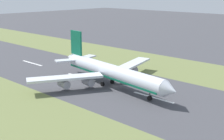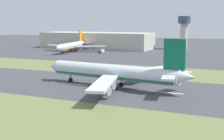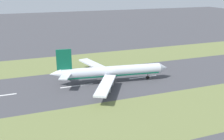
% 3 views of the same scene
% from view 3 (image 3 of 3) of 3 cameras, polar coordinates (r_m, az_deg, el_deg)
% --- Properties ---
extents(ground_plane, '(800.00, 800.00, 0.00)m').
position_cam_3_polar(ground_plane, '(149.10, 0.14, -2.43)').
color(ground_plane, '#424247').
extents(grass_median_west, '(40.00, 600.00, 0.01)m').
position_cam_3_polar(grass_median_west, '(189.80, -4.60, 2.08)').
color(grass_median_west, olive).
rests_on(grass_median_west, ground).
extents(grass_median_east, '(40.00, 600.00, 0.01)m').
position_cam_3_polar(grass_median_east, '(111.73, 8.33, -10.05)').
color(grass_median_east, olive).
rests_on(grass_median_east, ground).
extents(centreline_dash_mid, '(1.20, 18.00, 0.01)m').
position_cam_3_polar(centreline_dash_mid, '(143.68, -7.64, -3.41)').
color(centreline_dash_mid, silver).
rests_on(centreline_dash_mid, ground).
extents(centreline_dash_far, '(1.20, 18.00, 0.01)m').
position_cam_3_polar(centreline_dash_far, '(156.45, 6.78, -1.55)').
color(centreline_dash_far, silver).
rests_on(centreline_dash_far, ground).
extents(airplane_main_jet, '(63.59, 67.15, 20.20)m').
position_cam_3_polar(airplane_main_jet, '(145.67, -0.73, -0.42)').
color(airplane_main_jet, silver).
rests_on(airplane_main_jet, ground).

